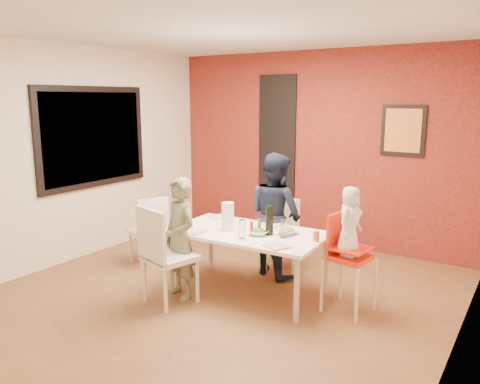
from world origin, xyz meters
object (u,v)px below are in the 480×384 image
Objects in this scene: paper_towel_roll at (228,216)px; chair_near at (162,251)px; dining_table at (248,237)px; chair_far at (282,230)px; chair_left at (150,227)px; high_chair at (346,253)px; wine_bottle at (269,220)px; child_near at (180,238)px; toddler at (350,221)px; child_far at (275,214)px.

chair_near is at bearing -116.15° from paper_towel_roll.
dining_table is 0.87m from chair_far.
chair_near reaches higher than chair_far.
chair_left is 2.47m from high_chair.
chair_far is 2.80× the size of wine_bottle.
high_chair is at bearing 9.85° from wine_bottle.
high_chair is 3.20× the size of wine_bottle.
high_chair is at bearing 10.18° from paper_towel_roll.
child_near reaches higher than chair_far.
toddler reaches higher than chair_near.
child_far reaches higher than chair_far.
chair_near is at bearing -127.48° from chair_far.
child_near is (0.92, -0.51, 0.15)m from chair_left.
dining_table is 1.30× the size of child_near.
chair_far is 0.95m from wine_bottle.
chair_far is at bearing 79.59° from paper_towel_roll.
wine_bottle is at bearing 111.51° from chair_left.
dining_table is at bearing 110.71° from chair_left.
dining_table is at bearing -107.34° from chair_far.
child_far is at bearing 74.07° from high_chair.
paper_towel_roll is at bearing 95.73° from child_far.
chair_far is at bearing -62.07° from child_far.
child_far is (-1.04, 0.47, 0.14)m from high_chair.
chair_near is at bearing 71.50° from chair_left.
chair_near is at bearing 90.45° from child_far.
high_chair reaches higher than chair_left.
child_near reaches higher than toddler.
dining_table is 5.58× the size of paper_towel_roll.
toddler is at bearing 8.04° from dining_table.
chair_far is (0.50, 1.59, -0.09)m from chair_near.
high_chair is 3.26× the size of paper_towel_roll.
child_far reaches higher than toddler.
wine_bottle is (-0.80, -0.13, -0.08)m from toddler.
chair_near is 0.70× the size of child_far.
wine_bottle is (0.79, 0.76, 0.26)m from chair_near.
child_near is 4.28× the size of paper_towel_roll.
chair_near reaches higher than dining_table.
child_near is (-0.52, -0.49, 0.02)m from dining_table.
child_far is at bearing 91.41° from dining_table.
chair_near is 1.50× the size of toddler.
high_chair is at bearing -53.40° from chair_far.
wine_bottle is 1.02× the size of paper_towel_roll.
dining_table is 1.95× the size of chair_far.
high_chair is (1.56, 0.89, 0.02)m from chair_near.
paper_towel_roll is at bearing -169.26° from wine_bottle.
high_chair is 1.15m from child_far.
chair_near reaches higher than high_chair.
toddler is (1.09, -0.71, 0.43)m from chair_far.
chair_near is 1.85m from toddler.
paper_towel_roll reaches higher than high_chair.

